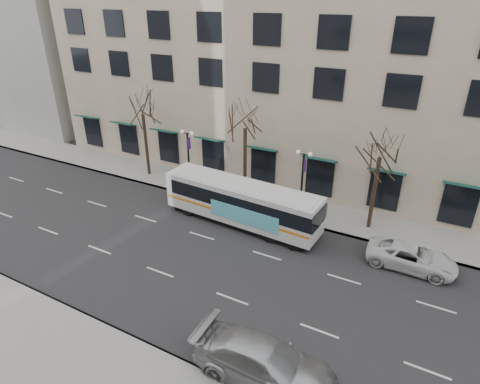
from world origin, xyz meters
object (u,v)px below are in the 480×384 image
Objects in this scene: tree_far_left at (142,103)px; tree_far_mid at (245,116)px; city_bus at (242,202)px; silver_car at (265,362)px; tree_far_right at (382,143)px; lamp_post_left at (189,157)px; white_pickup at (412,257)px; lamp_post_right at (302,180)px.

tree_far_mid reaches higher than tree_far_left.
silver_car is at bearing -54.28° from city_bus.
city_bus is at bearing -65.21° from tree_far_mid.
tree_far_right reaches higher than lamp_post_left.
tree_far_mid is at bearing 0.00° from tree_far_left.
tree_far_mid is 6.40m from lamp_post_left.
white_pickup is (18.24, -2.80, -2.21)m from lamp_post_left.
tree_far_mid is 18.23m from silver_car.
tree_far_left reaches higher than silver_car.
city_bus is 11.60m from white_pickup.
tree_far_left is 0.70× the size of city_bus.
tree_far_left is 13.22m from city_bus.
tree_far_right is at bearing 43.63° from white_pickup.
lamp_post_left reaches higher than white_pickup.
silver_car is (-1.28, -14.85, -5.49)m from tree_far_right.
silver_car is at bearing 158.38° from white_pickup.
tree_far_left is 1.60× the size of lamp_post_left.
lamp_post_left is (-14.99, -0.60, -3.48)m from tree_far_right.
tree_far_left is 6.29m from lamp_post_left.
tree_far_left reaches higher than white_pickup.
city_bus is at bearing -156.12° from tree_far_right.
tree_far_left is at bearing 81.61° from white_pickup.
silver_car is at bearing -94.92° from tree_far_right.
lamp_post_right is at bearing -173.15° from tree_far_right.
lamp_post_left is 10.00m from lamp_post_right.
lamp_post_left is 7.46m from city_bus.
tree_far_mid is 1.62× the size of white_pickup.
lamp_post_left is (-4.99, -0.60, -3.96)m from tree_far_mid.
lamp_post_right is 0.99× the size of white_pickup.
silver_car is at bearing -59.58° from tree_far_mid.
tree_far_mid is at bearing 29.36° from silver_car.
tree_far_left is 0.98× the size of tree_far_mid.
white_pickup is at bearing -8.31° from tree_far_left.
tree_far_mid reaches higher than city_bus.
lamp_post_left is 0.44× the size of city_bus.
city_bus is 2.26× the size of white_pickup.
tree_far_right is at bearing 2.29° from lamp_post_left.
tree_far_left is 10.00m from tree_far_mid.
tree_far_right is (10.00, -0.00, -0.48)m from tree_far_mid.
tree_far_mid reaches higher than lamp_post_right.
lamp_post_right reaches higher than white_pickup.
tree_far_right is 6.11m from lamp_post_right.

